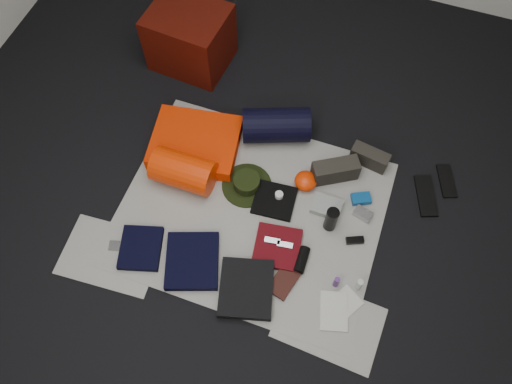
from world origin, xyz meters
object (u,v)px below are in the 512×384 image
(sleeping_pad, at_px, (195,143))
(navy_duffel, at_px, (276,125))
(water_bottle, at_px, (331,219))
(stuff_sack, at_px, (183,171))
(red_cabinet, at_px, (190,38))
(compact_camera, at_px, (363,214))
(paperback_book, at_px, (283,282))

(sleeping_pad, xyz_separation_m, navy_duffel, (0.47, 0.27, 0.06))
(water_bottle, bearing_deg, stuff_sack, 179.95)
(navy_duffel, relative_size, water_bottle, 2.27)
(red_cabinet, xyz_separation_m, compact_camera, (1.49, -0.83, -0.19))
(sleeping_pad, relative_size, stuff_sack, 1.45)
(red_cabinet, height_order, compact_camera, red_cabinet)
(red_cabinet, xyz_separation_m, sleeping_pad, (0.32, -0.70, -0.16))
(compact_camera, bearing_deg, navy_duffel, 166.25)
(water_bottle, relative_size, paperback_book, 1.02)
(water_bottle, distance_m, compact_camera, 0.24)
(sleeping_pad, xyz_separation_m, water_bottle, (1.00, -0.26, 0.05))
(red_cabinet, relative_size, navy_duffel, 1.19)
(stuff_sack, height_order, navy_duffel, navy_duffel)
(sleeping_pad, height_order, navy_duffel, navy_duffel)
(red_cabinet, height_order, paperback_book, red_cabinet)
(water_bottle, bearing_deg, sleeping_pad, 165.47)
(red_cabinet, bearing_deg, water_bottle, -31.66)
(sleeping_pad, height_order, stuff_sack, stuff_sack)
(sleeping_pad, bearing_deg, stuff_sack, -82.54)
(red_cabinet, height_order, navy_duffel, red_cabinet)
(red_cabinet, relative_size, stuff_sack, 1.35)
(sleeping_pad, relative_size, paperback_book, 2.98)
(red_cabinet, height_order, stuff_sack, red_cabinet)
(sleeping_pad, height_order, water_bottle, water_bottle)
(navy_duffel, height_order, paperback_book, navy_duffel)
(compact_camera, relative_size, paperback_book, 0.59)
(navy_duffel, distance_m, compact_camera, 0.81)
(navy_duffel, relative_size, paperback_book, 2.33)
(paperback_book, bearing_deg, sleeping_pad, 155.02)
(paperback_book, bearing_deg, stuff_sack, 166.10)
(navy_duffel, height_order, water_bottle, navy_duffel)
(stuff_sack, bearing_deg, red_cabinet, 110.03)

